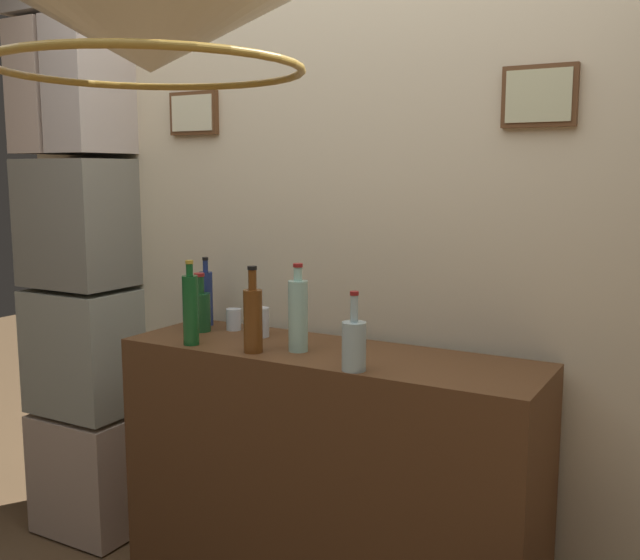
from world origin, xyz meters
TOP-DOWN VIEW (x-y plane):
  - panelled_rear_partition at (-0.00, 1.10)m, footprint 3.44×0.15m
  - stone_pillar at (-1.30, 0.93)m, footprint 0.46×0.38m
  - bar_shelf_unit at (0.00, 0.80)m, footprint 1.48×0.44m
  - liquor_bottle_vermouth at (-0.08, 0.75)m, footprint 0.07×0.07m
  - liquor_bottle_brandy at (-0.62, 0.93)m, footprint 0.05×0.05m
  - liquor_bottle_vodka at (-0.21, 0.66)m, footprint 0.06×0.06m
  - liquor_bottle_bourbon at (-0.46, 0.64)m, footprint 0.06×0.06m
  - liquor_bottle_whiskey at (0.19, 0.62)m, footprint 0.08×0.08m
  - liquor_bottle_gin at (-0.57, 0.83)m, footprint 0.08×0.08m
  - glass_tumbler_rocks at (-0.47, 0.91)m, footprint 0.06×0.06m
  - glass_tumbler_highball at (-0.32, 0.86)m, footprint 0.07×0.07m
  - pendant_lamp at (0.15, -0.19)m, footprint 0.62×0.62m

SIDE VIEW (x-z plane):
  - bar_shelf_unit at x=0.00m, z-range 0.00..1.04m
  - glass_tumbler_rocks at x=-0.47m, z-range 1.04..1.12m
  - glass_tumbler_highball at x=-0.32m, z-range 1.04..1.14m
  - liquor_bottle_whiskey at x=0.19m, z-range 1.00..1.24m
  - liquor_bottle_gin at x=-0.57m, z-range 1.01..1.23m
  - liquor_bottle_brandy at x=-0.62m, z-range 1.01..1.28m
  - liquor_bottle_vodka at x=-0.21m, z-range 1.01..1.30m
  - liquor_bottle_vermouth at x=-0.08m, z-range 1.01..1.31m
  - liquor_bottle_bourbon at x=-0.46m, z-range 1.02..1.32m
  - stone_pillar at x=-1.30m, z-range 0.00..2.82m
  - panelled_rear_partition at x=0.00m, z-range 0.07..2.97m
  - pendant_lamp at x=0.15m, z-range 1.64..2.18m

